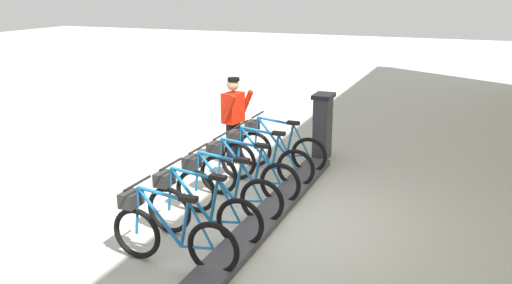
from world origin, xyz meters
name	(u,v)px	position (x,y,z in m)	size (l,w,h in m)	color
ground_plane	(268,218)	(0.00, 0.00, 0.00)	(60.00, 60.00, 0.00)	beige
dock_rail_base	(268,215)	(0.00, 0.00, 0.05)	(0.44, 5.38, 0.10)	#47474C
payment_kiosk	(322,125)	(0.05, -3.06, 0.67)	(0.36, 0.52, 1.28)	#38383D
bike_docked_0	(277,147)	(0.63, -2.09, 0.43)	(1.72, 0.54, 1.02)	black
bike_docked_1	(262,159)	(0.63, -1.33, 0.43)	(1.72, 0.54, 1.02)	black
bike_docked_2	(244,173)	(0.63, -0.56, 0.43)	(1.72, 0.54, 1.02)	black
bike_docked_3	(223,189)	(0.63, 0.20, 0.43)	(1.72, 0.54, 1.02)	black
bike_docked_4	(198,209)	(0.63, 0.96, 0.43)	(1.72, 0.54, 1.02)	black
bike_docked_5	(168,233)	(0.63, 1.73, 0.43)	(1.72, 0.54, 1.02)	black
worker_near_rack	(234,118)	(1.48, -2.04, 0.91)	(0.55, 0.68, 1.66)	white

